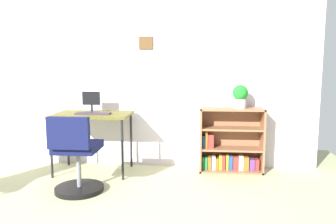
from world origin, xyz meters
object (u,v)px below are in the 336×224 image
object	(u,v)px
monitor	(91,103)
keyboard	(93,113)
potted_plant_on_shelf	(240,96)
bookshelf_low	(230,143)
office_chair	(76,159)
desk	(92,119)

from	to	relation	value
monitor	keyboard	world-z (taller)	monitor
monitor	potted_plant_on_shelf	xyz separation A→B (m)	(1.86, 0.09, 0.10)
monitor	bookshelf_low	world-z (taller)	monitor
monitor	office_chair	distance (m)	0.95
desk	bookshelf_low	size ratio (longest dim) A/B	1.16
monitor	office_chair	bearing A→B (deg)	-84.54
desk	potted_plant_on_shelf	distance (m)	1.86
desk	keyboard	xyz separation A→B (m)	(0.03, -0.06, 0.07)
keyboard	bookshelf_low	xyz separation A→B (m)	(1.69, 0.29, -0.41)
desk	monitor	bearing A→B (deg)	111.61
office_chair	potted_plant_on_shelf	size ratio (longest dim) A/B	2.89
keyboard	bookshelf_low	world-z (taller)	bookshelf_low
potted_plant_on_shelf	desk	bearing A→B (deg)	-174.66
keyboard	potted_plant_on_shelf	bearing A→B (deg)	7.37
monitor	office_chair	xyz separation A→B (m)	(0.08, -0.80, -0.50)
office_chair	monitor	bearing A→B (deg)	95.46
keyboard	office_chair	xyz separation A→B (m)	(0.01, -0.65, -0.39)
bookshelf_low	potted_plant_on_shelf	xyz separation A→B (m)	(0.11, -0.05, 0.62)
desk	keyboard	distance (m)	0.10
bookshelf_low	desk	bearing A→B (deg)	-172.62
office_chair	desk	bearing A→B (deg)	93.48
office_chair	bookshelf_low	distance (m)	1.92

